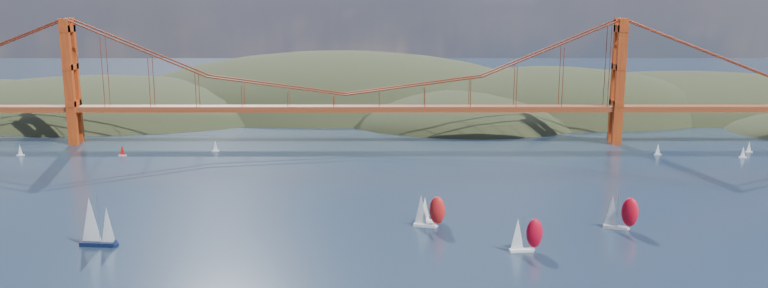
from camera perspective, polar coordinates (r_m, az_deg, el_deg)
headlands at (r=433.57m, az=3.65°, el=1.08°), size 725.00×225.00×96.00m
bridge at (r=329.31m, az=-3.30°, el=5.58°), size 552.00×12.00×55.00m
sloop_navy at (r=213.92m, az=-21.13°, el=-5.58°), size 9.84×5.87×14.96m
racer_0 at (r=216.11m, az=3.42°, el=-5.07°), size 9.37×5.29×10.51m
racer_1 at (r=199.56m, az=10.73°, el=-6.76°), size 8.91×4.05×10.07m
racer_2 at (r=224.26m, az=17.57°, el=-4.94°), size 9.70×6.65×10.86m
racer_rwb at (r=220.52m, az=3.61°, el=-4.95°), size 7.82×4.15×8.77m
distant_boat_1 at (r=342.37m, az=-25.98°, el=-0.41°), size 3.00×2.00×4.70m
distant_boat_2 at (r=325.75m, az=-19.32°, el=-0.45°), size 3.00×2.00×4.70m
distant_boat_3 at (r=323.93m, az=-12.73°, el=-0.14°), size 3.00×2.00×4.70m
distant_boat_4 at (r=329.41m, az=20.14°, el=-0.38°), size 3.00×2.00×4.70m
distant_boat_5 at (r=336.96m, az=25.68°, el=-0.56°), size 3.00×2.00×4.70m
distant_boat_6 at (r=349.58m, az=26.05°, el=-0.19°), size 3.00×2.00×4.70m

